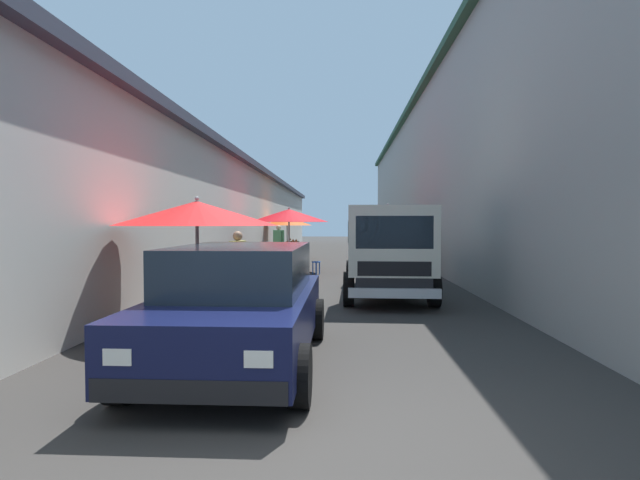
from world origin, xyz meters
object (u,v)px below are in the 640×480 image
(hatchback_car, at_px, (240,304))
(delivery_truck, at_px, (389,254))
(fruit_stall_near_right, at_px, (288,226))
(vendor_by_crates, at_px, (238,261))
(fruit_stall_mid_lane, at_px, (388,222))
(fruit_stall_far_left, at_px, (393,222))
(plastic_stool, at_px, (316,265))
(fruit_stall_near_left, at_px, (289,221))
(fruit_stall_far_right, at_px, (197,227))
(parked_scooter, at_px, (408,257))
(vendor_in_shade, at_px, (279,241))

(hatchback_car, relative_size, delivery_truck, 0.79)
(fruit_stall_near_right, xyz_separation_m, hatchback_car, (-17.57, -1.44, -0.88))
(vendor_by_crates, bearing_deg, fruit_stall_mid_lane, -31.85)
(fruit_stall_far_left, bearing_deg, fruit_stall_mid_lane, 171.14)
(fruit_stall_near_right, relative_size, fruit_stall_mid_lane, 1.00)
(fruit_stall_mid_lane, height_order, plastic_stool, fruit_stall_mid_lane)
(fruit_stall_near_left, height_order, vendor_by_crates, fruit_stall_near_left)
(fruit_stall_near_right, relative_size, fruit_stall_far_right, 0.92)
(delivery_truck, height_order, vendor_by_crates, delivery_truck)
(vendor_by_crates, bearing_deg, fruit_stall_near_right, 1.70)
(fruit_stall_near_left, xyz_separation_m, delivery_truck, (-6.28, -2.93, -0.78))
(fruit_stall_near_right, height_order, parked_scooter, fruit_stall_near_right)
(fruit_stall_near_left, bearing_deg, vendor_in_shade, 12.34)
(fruit_stall_mid_lane, distance_m, hatchback_car, 11.26)
(fruit_stall_near_right, relative_size, parked_scooter, 1.46)
(fruit_stall_mid_lane, relative_size, parked_scooter, 1.45)
(fruit_stall_mid_lane, relative_size, vendor_by_crates, 1.56)
(fruit_stall_near_right, distance_m, plastic_stool, 7.59)
(fruit_stall_near_left, xyz_separation_m, vendor_in_shade, (4.39, 0.96, -0.87))
(fruit_stall_far_right, height_order, parked_scooter, fruit_stall_far_right)
(fruit_stall_near_left, distance_m, fruit_stall_far_right, 9.19)
(fruit_stall_near_left, height_order, delivery_truck, fruit_stall_near_left)
(vendor_by_crates, distance_m, vendor_in_shade, 10.87)
(fruit_stall_far_left, distance_m, parked_scooter, 2.10)
(hatchback_car, height_order, vendor_in_shade, vendor_in_shade)
(fruit_stall_near_left, relative_size, parked_scooter, 1.68)
(fruit_stall_far_left, xyz_separation_m, parked_scooter, (-1.59, -0.41, -1.32))
(hatchback_car, height_order, vendor_by_crates, vendor_by_crates)
(vendor_by_crates, bearing_deg, fruit_stall_far_left, -25.20)
(vendor_by_crates, height_order, plastic_stool, vendor_by_crates)
(fruit_stall_far_left, bearing_deg, fruit_stall_near_left, 124.88)
(hatchback_car, xyz_separation_m, delivery_truck, (4.81, -2.27, 0.30))
(fruit_stall_near_right, distance_m, vendor_in_shade, 2.21)
(fruit_stall_far_left, height_order, hatchback_car, fruit_stall_far_left)
(fruit_stall_far_right, bearing_deg, fruit_stall_far_left, -20.26)
(fruit_stall_near_left, xyz_separation_m, fruit_stall_far_right, (-9.17, 0.46, -0.16))
(fruit_stall_far_left, bearing_deg, fruit_stall_near_right, 51.70)
(fruit_stall_far_right, xyz_separation_m, vendor_in_shade, (13.56, 0.50, -0.71))
(hatchback_car, bearing_deg, parked_scooter, -16.78)
(hatchback_car, xyz_separation_m, vendor_by_crates, (4.61, 1.05, 0.15))
(fruit_stall_far_right, relative_size, plastic_stool, 6.11)
(hatchback_car, distance_m, parked_scooter, 12.80)
(fruit_stall_near_right, xyz_separation_m, delivery_truck, (-12.76, -3.71, -0.57))
(parked_scooter, bearing_deg, fruit_stall_near_left, 105.00)
(fruit_stall_near_left, height_order, fruit_stall_far_right, fruit_stall_near_left)
(fruit_stall_near_left, height_order, fruit_stall_mid_lane, fruit_stall_mid_lane)
(fruit_stall_far_left, bearing_deg, vendor_in_shade, 71.57)
(delivery_truck, height_order, vendor_in_shade, delivery_truck)
(fruit_stall_near_left, bearing_deg, vendor_by_crates, 176.51)
(fruit_stall_far_left, height_order, fruit_stall_mid_lane, fruit_stall_mid_lane)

